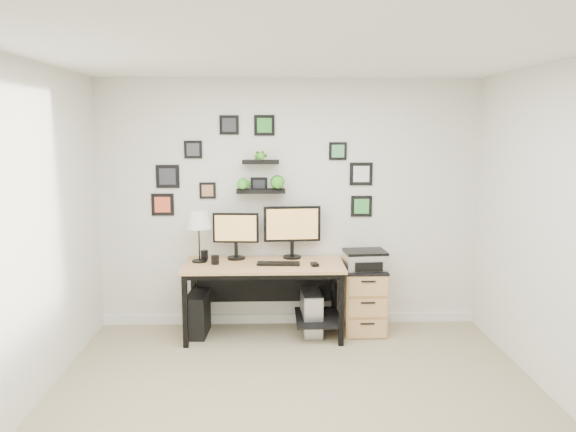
{
  "coord_description": "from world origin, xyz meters",
  "views": [
    {
      "loc": [
        -0.19,
        -3.85,
        2.1
      ],
      "look_at": [
        -0.02,
        1.83,
        1.2
      ],
      "focal_mm": 35.0,
      "sensor_mm": 36.0,
      "label": 1
    }
  ],
  "objects_px": {
    "monitor_left": "(236,232)",
    "pc_tower_grey": "(311,313)",
    "pc_tower_black": "(198,314)",
    "file_cabinet": "(363,300)",
    "desk": "(267,275)",
    "mug": "(215,260)",
    "monitor_right": "(292,227)",
    "table_lamp": "(199,221)",
    "printer": "(365,260)"
  },
  "relations": [
    {
      "from": "pc_tower_grey",
      "to": "printer",
      "type": "distance_m",
      "value": 0.78
    },
    {
      "from": "desk",
      "to": "printer",
      "type": "relative_size",
      "value": 3.67
    },
    {
      "from": "pc_tower_black",
      "to": "monitor_right",
      "type": "bearing_deg",
      "value": 13.89
    },
    {
      "from": "monitor_left",
      "to": "pc_tower_grey",
      "type": "bearing_deg",
      "value": -11.54
    },
    {
      "from": "pc_tower_black",
      "to": "file_cabinet",
      "type": "xyz_separation_m",
      "value": [
        1.7,
        0.05,
        0.12
      ]
    },
    {
      "from": "pc_tower_grey",
      "to": "monitor_left",
      "type": "bearing_deg",
      "value": 168.46
    },
    {
      "from": "monitor_left",
      "to": "monitor_right",
      "type": "distance_m",
      "value": 0.58
    },
    {
      "from": "desk",
      "to": "pc_tower_black",
      "type": "xyz_separation_m",
      "value": [
        -0.71,
        0.01,
        -0.41
      ]
    },
    {
      "from": "desk",
      "to": "monitor_right",
      "type": "xyz_separation_m",
      "value": [
        0.26,
        0.19,
        0.45
      ]
    },
    {
      "from": "desk",
      "to": "table_lamp",
      "type": "xyz_separation_m",
      "value": [
        -0.69,
        0.06,
        0.54
      ]
    },
    {
      "from": "file_cabinet",
      "to": "monitor_right",
      "type": "bearing_deg",
      "value": 169.64
    },
    {
      "from": "table_lamp",
      "to": "pc_tower_grey",
      "type": "bearing_deg",
      "value": -2.67
    },
    {
      "from": "printer",
      "to": "monitor_left",
      "type": "bearing_deg",
      "value": 174.36
    },
    {
      "from": "mug",
      "to": "file_cabinet",
      "type": "height_order",
      "value": "mug"
    },
    {
      "from": "mug",
      "to": "monitor_left",
      "type": "bearing_deg",
      "value": 48.03
    },
    {
      "from": "pc_tower_black",
      "to": "printer",
      "type": "distance_m",
      "value": 1.79
    },
    {
      "from": "pc_tower_black",
      "to": "file_cabinet",
      "type": "bearing_deg",
      "value": 4.82
    },
    {
      "from": "desk",
      "to": "file_cabinet",
      "type": "distance_m",
      "value": 1.04
    },
    {
      "from": "table_lamp",
      "to": "pc_tower_black",
      "type": "distance_m",
      "value": 0.96
    },
    {
      "from": "table_lamp",
      "to": "file_cabinet",
      "type": "xyz_separation_m",
      "value": [
        1.68,
        -0.01,
        -0.83
      ]
    },
    {
      "from": "desk",
      "to": "monitor_left",
      "type": "xyz_separation_m",
      "value": [
        -0.32,
        0.17,
        0.41
      ]
    },
    {
      "from": "monitor_right",
      "to": "file_cabinet",
      "type": "xyz_separation_m",
      "value": [
        0.74,
        -0.13,
        -0.74
      ]
    },
    {
      "from": "file_cabinet",
      "to": "mug",
      "type": "bearing_deg",
      "value": -175.93
    },
    {
      "from": "monitor_left",
      "to": "printer",
      "type": "height_order",
      "value": "monitor_left"
    },
    {
      "from": "table_lamp",
      "to": "pc_tower_grey",
      "type": "height_order",
      "value": "table_lamp"
    },
    {
      "from": "pc_tower_grey",
      "to": "printer",
      "type": "bearing_deg",
      "value": 2.86
    },
    {
      "from": "mug",
      "to": "file_cabinet",
      "type": "relative_size",
      "value": 0.13
    },
    {
      "from": "pc_tower_grey",
      "to": "printer",
      "type": "height_order",
      "value": "printer"
    },
    {
      "from": "monitor_left",
      "to": "mug",
      "type": "relative_size",
      "value": 5.37
    },
    {
      "from": "table_lamp",
      "to": "file_cabinet",
      "type": "relative_size",
      "value": 0.78
    },
    {
      "from": "pc_tower_grey",
      "to": "monitor_right",
      "type": "bearing_deg",
      "value": 136.48
    },
    {
      "from": "table_lamp",
      "to": "pc_tower_grey",
      "type": "relative_size",
      "value": 1.17
    },
    {
      "from": "monitor_right",
      "to": "file_cabinet",
      "type": "height_order",
      "value": "monitor_right"
    },
    {
      "from": "mug",
      "to": "pc_tower_grey",
      "type": "bearing_deg",
      "value": 3.56
    },
    {
      "from": "desk",
      "to": "mug",
      "type": "relative_size",
      "value": 17.8
    },
    {
      "from": "mug",
      "to": "pc_tower_black",
      "type": "relative_size",
      "value": 0.21
    },
    {
      "from": "pc_tower_black",
      "to": "file_cabinet",
      "type": "distance_m",
      "value": 1.71
    },
    {
      "from": "monitor_right",
      "to": "printer",
      "type": "xyz_separation_m",
      "value": [
        0.74,
        -0.15,
        -0.31
      ]
    },
    {
      "from": "monitor_left",
      "to": "pc_tower_black",
      "type": "bearing_deg",
      "value": -157.67
    },
    {
      "from": "monitor_right",
      "to": "pc_tower_black",
      "type": "xyz_separation_m",
      "value": [
        -0.97,
        -0.18,
        -0.86
      ]
    },
    {
      "from": "monitor_right",
      "to": "printer",
      "type": "relative_size",
      "value": 1.35
    },
    {
      "from": "printer",
      "to": "file_cabinet",
      "type": "bearing_deg",
      "value": 99.13
    },
    {
      "from": "desk",
      "to": "file_cabinet",
      "type": "relative_size",
      "value": 2.39
    },
    {
      "from": "monitor_left",
      "to": "printer",
      "type": "bearing_deg",
      "value": -5.64
    },
    {
      "from": "file_cabinet",
      "to": "printer",
      "type": "xyz_separation_m",
      "value": [
        0.0,
        -0.02,
        0.43
      ]
    },
    {
      "from": "table_lamp",
      "to": "printer",
      "type": "distance_m",
      "value": 1.73
    },
    {
      "from": "desk",
      "to": "mug",
      "type": "distance_m",
      "value": 0.55
    },
    {
      "from": "table_lamp",
      "to": "printer",
      "type": "relative_size",
      "value": 1.2
    },
    {
      "from": "monitor_left",
      "to": "pc_tower_grey",
      "type": "relative_size",
      "value": 1.08
    },
    {
      "from": "desk",
      "to": "file_cabinet",
      "type": "bearing_deg",
      "value": 3.35
    }
  ]
}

